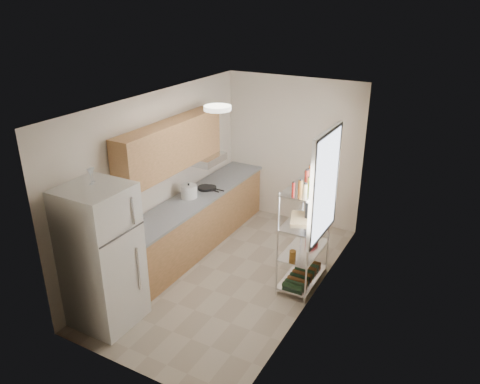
% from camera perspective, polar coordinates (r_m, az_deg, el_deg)
% --- Properties ---
extents(room, '(2.52, 4.42, 2.62)m').
position_cam_1_polar(room, '(6.47, -1.16, -0.30)').
color(room, '#ADA08C').
rests_on(room, ground).
extents(counter_run, '(0.63, 3.51, 0.90)m').
position_cam_1_polar(counter_run, '(7.61, -5.49, -3.67)').
color(counter_run, tan).
rests_on(counter_run, ground).
extents(upper_cabinets, '(0.33, 2.20, 0.72)m').
position_cam_1_polar(upper_cabinets, '(6.92, -8.42, 5.55)').
color(upper_cabinets, tan).
rests_on(upper_cabinets, room).
extents(range_hood, '(0.50, 0.60, 0.12)m').
position_cam_1_polar(range_hood, '(7.64, -4.33, 4.12)').
color(range_hood, '#B7BABC').
rests_on(range_hood, room).
extents(window, '(0.06, 1.00, 1.46)m').
position_cam_1_polar(window, '(6.21, 10.31, 0.79)').
color(window, white).
rests_on(window, room).
extents(bakers_rack, '(0.45, 0.90, 1.73)m').
position_cam_1_polar(bakers_rack, '(6.40, 8.02, -2.67)').
color(bakers_rack, silver).
rests_on(bakers_rack, ground).
extents(ceiling_dome, '(0.34, 0.34, 0.05)m').
position_cam_1_polar(ceiling_dome, '(5.82, -2.75, 10.19)').
color(ceiling_dome, white).
rests_on(ceiling_dome, room).
extents(refrigerator, '(0.76, 0.76, 1.83)m').
position_cam_1_polar(refrigerator, '(5.97, -16.50, -7.56)').
color(refrigerator, silver).
rests_on(refrigerator, ground).
extents(wine_glass_a, '(0.06, 0.06, 0.17)m').
position_cam_1_polar(wine_glass_a, '(5.70, -17.55, 1.99)').
color(wine_glass_a, silver).
rests_on(wine_glass_a, refrigerator).
extents(wine_glass_b, '(0.07, 0.07, 0.19)m').
position_cam_1_polar(wine_glass_b, '(5.63, -17.75, 1.78)').
color(wine_glass_b, silver).
rests_on(wine_glass_b, refrigerator).
extents(rice_cooker, '(0.26, 0.26, 0.21)m').
position_cam_1_polar(rice_cooker, '(7.37, -6.25, 0.08)').
color(rice_cooker, white).
rests_on(rice_cooker, counter_run).
extents(frying_pan_large, '(0.29, 0.29, 0.04)m').
position_cam_1_polar(frying_pan_large, '(7.68, -4.25, 0.49)').
color(frying_pan_large, black).
rests_on(frying_pan_large, counter_run).
extents(frying_pan_small, '(0.22, 0.22, 0.04)m').
position_cam_1_polar(frying_pan_small, '(7.68, -3.69, 0.50)').
color(frying_pan_small, black).
rests_on(frying_pan_small, counter_run).
extents(cutting_board, '(0.46, 0.52, 0.03)m').
position_cam_1_polar(cutting_board, '(6.46, 7.71, -3.23)').
color(cutting_board, tan).
rests_on(cutting_board, bakers_rack).
extents(espresso_machine, '(0.21, 0.28, 0.29)m').
position_cam_1_polar(espresso_machine, '(6.49, 8.85, -1.89)').
color(espresso_machine, black).
rests_on(espresso_machine, bakers_rack).
extents(storage_bag, '(0.15, 0.18, 0.18)m').
position_cam_1_polar(storage_bag, '(6.89, 8.82, -5.02)').
color(storage_bag, maroon).
rests_on(storage_bag, bakers_rack).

